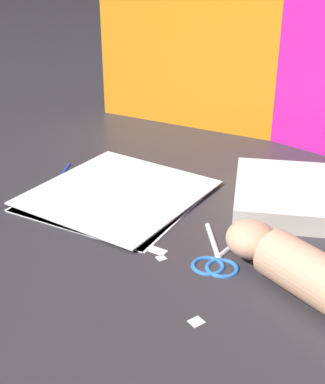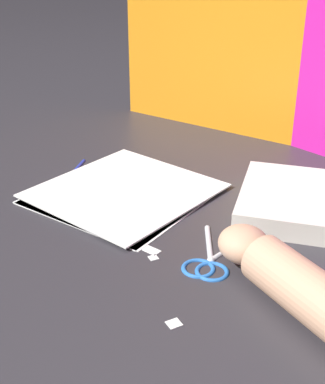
% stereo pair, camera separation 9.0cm
% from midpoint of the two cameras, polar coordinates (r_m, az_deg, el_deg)
% --- Properties ---
extents(ground_plane, '(6.00, 6.00, 0.00)m').
position_cam_midpoint_polar(ground_plane, '(0.96, -1.63, -2.28)').
color(ground_plane, '#2D2B30').
extents(backdrop_panel_left, '(0.51, 0.07, 0.37)m').
position_cam_midpoint_polar(backdrop_panel_left, '(1.34, 1.11, 14.56)').
color(backdrop_panel_left, orange).
rests_on(backdrop_panel_left, ground_plane).
extents(paper_stack, '(0.32, 0.33, 0.01)m').
position_cam_midpoint_polar(paper_stack, '(1.02, -7.24, -0.22)').
color(paper_stack, white).
rests_on(paper_stack, ground_plane).
extents(book_closed, '(0.29, 0.30, 0.04)m').
position_cam_midpoint_polar(book_closed, '(1.00, 11.56, -0.37)').
color(book_closed, silver).
rests_on(book_closed, ground_plane).
extents(scissors, '(0.12, 0.16, 0.01)m').
position_cam_midpoint_polar(scissors, '(0.83, 2.85, -7.00)').
color(scissors, silver).
rests_on(scissors, ground_plane).
extents(hand_forearm, '(0.33, 0.18, 0.07)m').
position_cam_midpoint_polar(hand_forearm, '(0.74, 13.00, -9.19)').
color(hand_forearm, tan).
rests_on(hand_forearm, ground_plane).
extents(paper_scrap_near, '(0.02, 0.02, 0.00)m').
position_cam_midpoint_polar(paper_scrap_near, '(0.71, -0.07, -13.79)').
color(paper_scrap_near, white).
rests_on(paper_scrap_near, ground_plane).
extents(paper_scrap_mid, '(0.02, 0.02, 0.00)m').
position_cam_midpoint_polar(paper_scrap_mid, '(0.83, -3.25, -7.12)').
color(paper_scrap_mid, white).
rests_on(paper_scrap_mid, ground_plane).
extents(paper_scrap_far, '(0.03, 0.02, 0.00)m').
position_cam_midpoint_polar(paper_scrap_far, '(0.85, -3.65, -6.33)').
color(paper_scrap_far, white).
rests_on(paper_scrap_far, ground_plane).
extents(pen, '(0.07, 0.12, 0.01)m').
position_cam_midpoint_polar(pen, '(1.12, -12.99, 1.68)').
color(pen, '#2333B2').
rests_on(pen, ground_plane).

